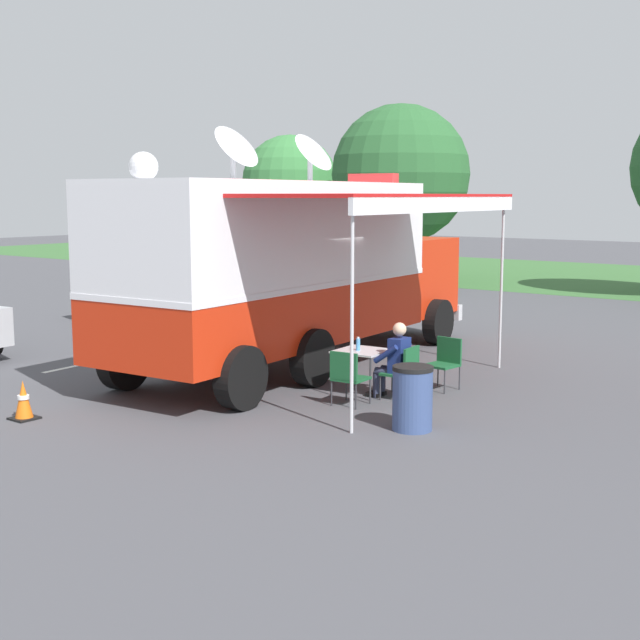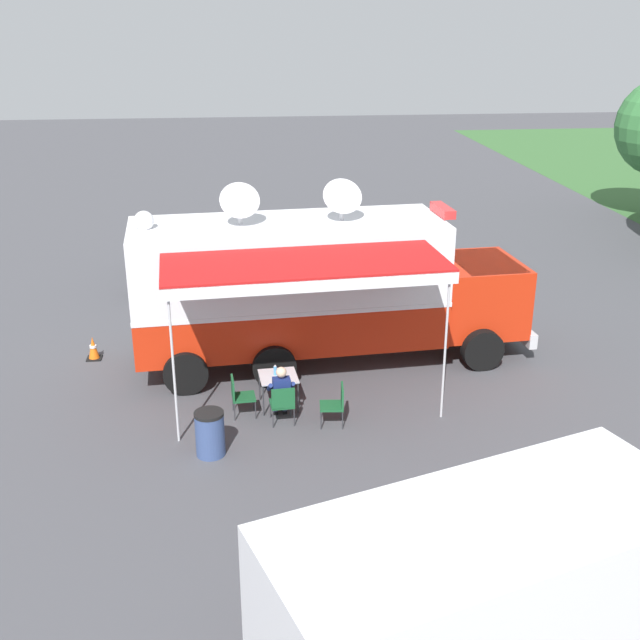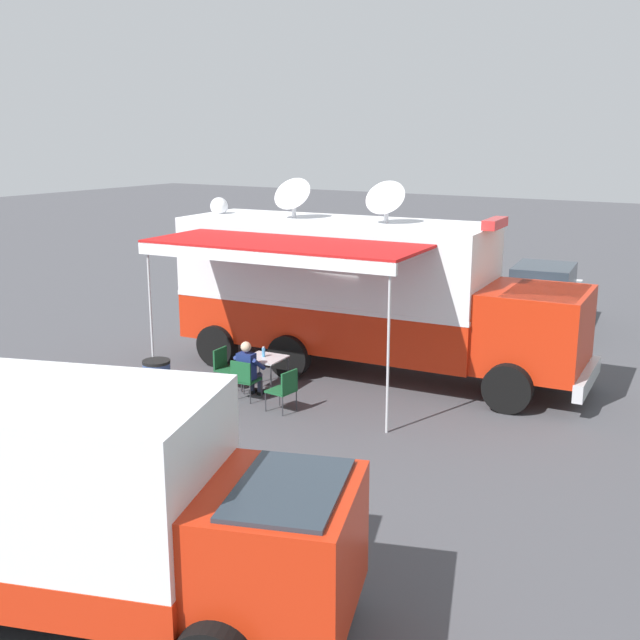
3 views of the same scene
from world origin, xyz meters
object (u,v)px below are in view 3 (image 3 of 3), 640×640
(traffic_cone, at_px, (199,324))
(car_far_corner, at_px, (542,296))
(car_behind_truck, at_px, (351,274))
(trash_bin, at_px, (157,381))
(command_truck, at_px, (364,290))
(folding_chair_beside_table, at_px, (225,365))
(support_truck, at_px, (38,499))
(folding_table, at_px, (265,360))
(folding_chair_at_table, at_px, (244,377))
(seated_responder, at_px, (249,368))
(folding_chair_spare_by_truck, at_px, (285,387))
(water_bottle, at_px, (264,352))

(traffic_cone, bearing_deg, car_far_corner, 126.58)
(car_behind_truck, bearing_deg, trash_bin, 7.82)
(traffic_cone, height_order, car_behind_truck, car_behind_truck)
(command_truck, xyz_separation_m, folding_chair_beside_table, (2.63, -2.00, -1.43))
(folding_chair_beside_table, bearing_deg, support_truck, 23.51)
(folding_table, relative_size, traffic_cone, 1.48)
(command_truck, relative_size, traffic_cone, 16.63)
(folding_table, relative_size, folding_chair_at_table, 0.99)
(folding_table, relative_size, support_truck, 0.12)
(seated_responder, bearing_deg, folding_table, -177.89)
(command_truck, bearing_deg, traffic_cone, -97.00)
(seated_responder, bearing_deg, folding_chair_spare_by_truck, 74.60)
(seated_responder, xyz_separation_m, trash_bin, (1.22, -1.44, -0.20))
(traffic_cone, bearing_deg, trash_bin, 31.53)
(water_bottle, xyz_separation_m, car_far_corner, (-8.78, 3.53, 0.05))
(support_truck, bearing_deg, folding_chair_beside_table, -156.49)
(water_bottle, relative_size, trash_bin, 0.25)
(folding_chair_beside_table, relative_size, car_far_corner, 0.20)
(folding_chair_beside_table, bearing_deg, folding_chair_at_table, 61.31)
(command_truck, xyz_separation_m, folding_table, (2.31, -1.16, -1.27))
(folding_chair_at_table, bearing_deg, water_bottle, -173.47)
(car_far_corner, bearing_deg, folding_chair_beside_table, -25.32)
(car_far_corner, bearing_deg, folding_chair_at_table, -19.65)
(traffic_cone, bearing_deg, folding_chair_at_table, 49.36)
(seated_responder, height_order, trash_bin, seated_responder)
(folding_chair_at_table, bearing_deg, car_behind_truck, -163.30)
(folding_table, height_order, water_bottle, water_bottle)
(traffic_cone, distance_m, car_far_corner, 9.80)
(car_behind_truck, bearing_deg, car_far_corner, 88.13)
(folding_chair_spare_by_truck, xyz_separation_m, trash_bin, (0.92, -2.56, -0.06))
(water_bottle, xyz_separation_m, folding_chair_at_table, (0.84, 0.10, -0.32))
(folding_chair_at_table, distance_m, trash_bin, 1.79)
(folding_chair_beside_table, height_order, support_truck, support_truck)
(folding_chair_at_table, relative_size, seated_responder, 0.70)
(trash_bin, relative_size, car_far_corner, 0.21)
(water_bottle, relative_size, seated_responder, 0.18)
(water_bottle, bearing_deg, car_far_corner, 158.08)
(water_bottle, height_order, support_truck, support_truck)
(folding_chair_beside_table, height_order, car_far_corner, car_far_corner)
(traffic_cone, distance_m, support_truck, 12.86)
(folding_chair_at_table, height_order, support_truck, support_truck)
(folding_chair_spare_by_truck, xyz_separation_m, car_behind_truck, (-9.95, -4.05, 0.37))
(car_far_corner, bearing_deg, command_truck, -19.60)
(folding_chair_spare_by_truck, relative_size, car_behind_truck, 0.20)
(command_truck, height_order, support_truck, command_truck)
(water_bottle, xyz_separation_m, car_behind_truck, (-8.99, -2.85, 0.05))
(car_behind_truck, distance_m, car_far_corner, 6.39)
(water_bottle, relative_size, traffic_cone, 0.39)
(folding_chair_spare_by_truck, bearing_deg, folding_chair_at_table, -96.14)
(trash_bin, bearing_deg, command_truck, 148.17)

